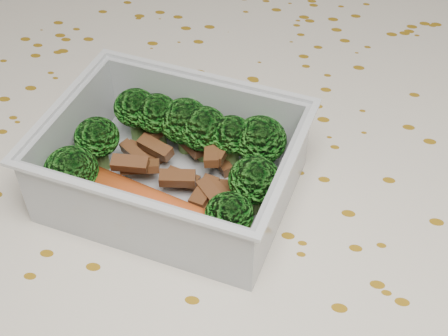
# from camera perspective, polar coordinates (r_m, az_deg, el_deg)

# --- Properties ---
(dining_table) EXTENTS (1.40, 0.90, 0.75)m
(dining_table) POSITION_cam_1_polar(r_m,az_deg,el_deg) (0.50, 0.68, -8.96)
(dining_table) COLOR brown
(dining_table) RESTS_ON ground
(tablecloth) EXTENTS (1.46, 0.96, 0.19)m
(tablecloth) POSITION_cam_1_polar(r_m,az_deg,el_deg) (0.46, 0.73, -5.29)
(tablecloth) COLOR silver
(tablecloth) RESTS_ON dining_table
(lunch_container) EXTENTS (0.18, 0.16, 0.06)m
(lunch_container) POSITION_cam_1_polar(r_m,az_deg,el_deg) (0.42, -4.69, -0.29)
(lunch_container) COLOR silver
(lunch_container) RESTS_ON tablecloth
(broccoli_florets) EXTENTS (0.15, 0.12, 0.04)m
(broccoli_florets) POSITION_cam_1_polar(r_m,az_deg,el_deg) (0.42, -3.77, 2.19)
(broccoli_florets) COLOR #608C3F
(broccoli_florets) RESTS_ON lunch_container
(meat_pile) EXTENTS (0.09, 0.08, 0.03)m
(meat_pile) POSITION_cam_1_polar(r_m,az_deg,el_deg) (0.43, -3.86, -0.08)
(meat_pile) COLOR brown
(meat_pile) RESTS_ON lunch_container
(sausage) EXTENTS (0.14, 0.06, 0.03)m
(sausage) POSITION_cam_1_polar(r_m,az_deg,el_deg) (0.40, -6.17, -3.92)
(sausage) COLOR #CA4E1D
(sausage) RESTS_ON lunch_container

